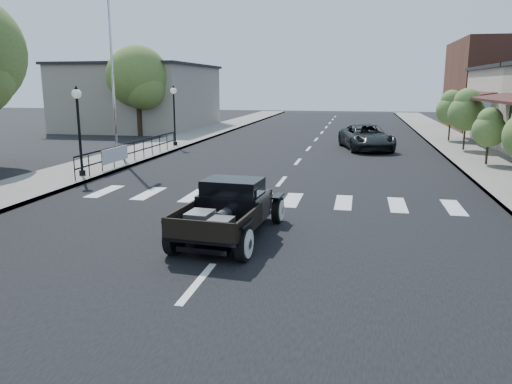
# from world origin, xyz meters

# --- Properties ---
(ground) EXTENTS (120.00, 120.00, 0.00)m
(ground) POSITION_xyz_m (0.00, 0.00, 0.00)
(ground) COLOR black
(ground) RESTS_ON ground
(road) EXTENTS (14.00, 80.00, 0.02)m
(road) POSITION_xyz_m (0.00, 15.00, 0.01)
(road) COLOR black
(road) RESTS_ON ground
(road_markings) EXTENTS (12.00, 60.00, 0.06)m
(road_markings) POSITION_xyz_m (0.00, 10.00, 0.00)
(road_markings) COLOR silver
(road_markings) RESTS_ON ground
(sidewalk_left) EXTENTS (3.00, 80.00, 0.15)m
(sidewalk_left) POSITION_xyz_m (-8.50, 15.00, 0.07)
(sidewalk_left) COLOR gray
(sidewalk_left) RESTS_ON ground
(sidewalk_right) EXTENTS (3.00, 80.00, 0.15)m
(sidewalk_right) POSITION_xyz_m (8.50, 15.00, 0.07)
(sidewalk_right) COLOR gray
(sidewalk_right) RESTS_ON ground
(low_building_left) EXTENTS (10.00, 12.00, 5.00)m
(low_building_left) POSITION_xyz_m (-15.00, 28.00, 2.50)
(low_building_left) COLOR gray
(low_building_left) RESTS_ON ground
(railing) EXTENTS (0.08, 10.00, 1.00)m
(railing) POSITION_xyz_m (-7.30, 10.00, 0.65)
(railing) COLOR black
(railing) RESTS_ON sidewalk_left
(banner) EXTENTS (0.04, 2.20, 0.60)m
(banner) POSITION_xyz_m (-7.22, 8.00, 0.45)
(banner) COLOR silver
(banner) RESTS_ON sidewalk_left
(lamp_post_b) EXTENTS (0.36, 0.36, 3.39)m
(lamp_post_b) POSITION_xyz_m (-7.60, 6.00, 1.84)
(lamp_post_b) COLOR black
(lamp_post_b) RESTS_ON sidewalk_left
(lamp_post_c) EXTENTS (0.36, 0.36, 3.39)m
(lamp_post_c) POSITION_xyz_m (-7.60, 16.00, 1.84)
(lamp_post_c) COLOR black
(lamp_post_c) RESTS_ON sidewalk_left
(flagpole) EXTENTS (0.12, 0.12, 11.66)m
(flagpole) POSITION_xyz_m (-9.20, 12.00, 5.98)
(flagpole) COLOR silver
(flagpole) RESTS_ON sidewalk_left
(big_tree_far) EXTENTS (4.27, 4.27, 6.27)m
(big_tree_far) POSITION_xyz_m (-12.50, 22.00, 3.13)
(big_tree_far) COLOR #52692D
(big_tree_far) RESTS_ON ground
(small_tree_c) EXTENTS (1.42, 1.42, 2.37)m
(small_tree_c) POSITION_xyz_m (8.30, 12.15, 1.34)
(small_tree_c) COLOR #537435
(small_tree_c) RESTS_ON sidewalk_right
(small_tree_d) EXTENTS (1.88, 1.88, 3.13)m
(small_tree_d) POSITION_xyz_m (8.30, 17.26, 1.71)
(small_tree_d) COLOR #537435
(small_tree_d) RESTS_ON sidewalk_right
(small_tree_e) EXTENTS (1.80, 1.80, 3.00)m
(small_tree_e) POSITION_xyz_m (8.30, 21.97, 1.65)
(small_tree_e) COLOR #537435
(small_tree_e) RESTS_ON sidewalk_right
(hotrod_pickup) EXTENTS (2.25, 4.26, 1.43)m
(hotrod_pickup) POSITION_xyz_m (-0.10, -0.18, 0.71)
(hotrod_pickup) COLOR black
(hotrod_pickup) RESTS_ON ground
(second_car) EXTENTS (3.42, 5.43, 1.40)m
(second_car) POSITION_xyz_m (3.17, 17.31, 0.70)
(second_car) COLOR black
(second_car) RESTS_ON ground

